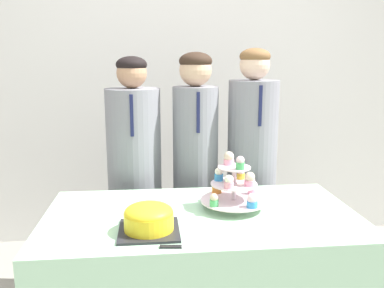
{
  "coord_description": "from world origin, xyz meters",
  "views": [
    {
      "loc": [
        -0.21,
        -1.29,
        1.4
      ],
      "look_at": [
        -0.04,
        0.4,
        1.04
      ],
      "focal_mm": 38.0,
      "sensor_mm": 36.0,
      "label": 1
    }
  ],
  "objects": [
    {
      "name": "student_0",
      "position": [
        -0.31,
        0.98,
        0.66
      ],
      "size": [
        0.31,
        0.31,
        1.42
      ],
      "color": "gray",
      "rests_on": "ground_plane"
    },
    {
      "name": "student_2",
      "position": [
        0.38,
        0.98,
        0.69
      ],
      "size": [
        0.29,
        0.29,
        1.46
      ],
      "color": "gray",
      "rests_on": "ground_plane"
    },
    {
      "name": "wall_back",
      "position": [
        0.0,
        1.83,
        1.35
      ],
      "size": [
        9.0,
        0.06,
        2.7
      ],
      "color": "silver",
      "rests_on": "ground_plane"
    },
    {
      "name": "round_cake",
      "position": [
        -0.23,
        0.19,
        0.8
      ],
      "size": [
        0.23,
        0.23,
        0.11
      ],
      "color": "#232328",
      "rests_on": "table"
    },
    {
      "name": "cake_knife",
      "position": [
        -0.1,
        0.04,
        0.74
      ],
      "size": [
        0.26,
        0.04,
        0.01
      ],
      "rotation": [
        0.0,
        0.0,
        -0.1
      ],
      "color": "silver",
      "rests_on": "table"
    },
    {
      "name": "student_1",
      "position": [
        0.04,
        0.98,
        0.7
      ],
      "size": [
        0.26,
        0.26,
        1.44
      ],
      "color": "gray",
      "rests_on": "ground_plane"
    },
    {
      "name": "cupcake_stand",
      "position": [
        0.15,
        0.41,
        0.85
      ],
      "size": [
        0.3,
        0.3,
        0.25
      ],
      "color": "silver",
      "rests_on": "table"
    }
  ]
}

